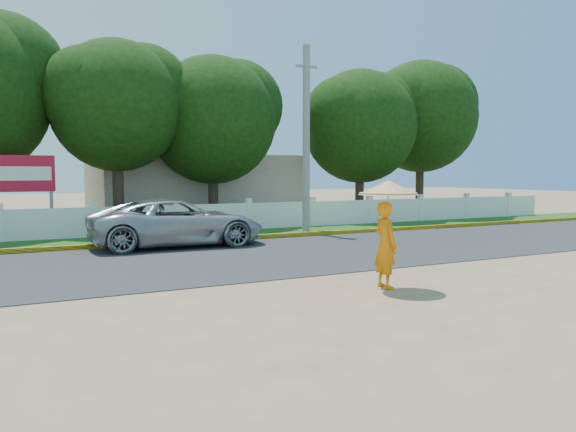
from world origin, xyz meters
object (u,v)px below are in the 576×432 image
at_px(vehicle, 177,223).
at_px(billboard, 17,178).
at_px(utility_pole, 306,140).
at_px(monk_with_parasol, 387,218).

xyz_separation_m(vehicle, billboard, (-4.36, 4.78, 1.39)).
xyz_separation_m(utility_pole, vehicle, (-5.51, -1.51, -2.81)).
bearing_deg(vehicle, billboard, 43.86).
bearing_deg(utility_pole, monk_with_parasol, -110.51).
xyz_separation_m(vehicle, monk_with_parasol, (1.87, -8.24, 0.66)).
height_order(utility_pole, billboard, utility_pole).
height_order(utility_pole, vehicle, utility_pole).
bearing_deg(utility_pole, billboard, 161.67).
bearing_deg(vehicle, utility_pole, -73.15).
distance_m(vehicle, billboard, 6.62).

